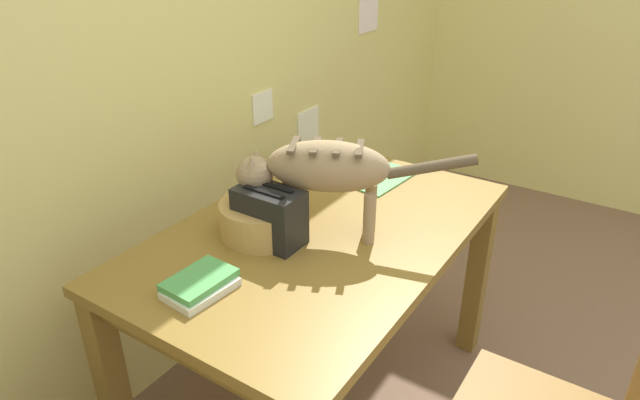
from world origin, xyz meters
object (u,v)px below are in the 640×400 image
object	(u,v)px
coffee_mug	(257,205)
cat	(319,171)
magazine	(378,177)
wicker_basket	(264,217)
dining_table	(320,253)
saucer_bowl	(257,223)
toaster	(270,216)
book_stack	(200,284)

from	to	relation	value
coffee_mug	cat	bearing A→B (deg)	-65.14
cat	magazine	bearing A→B (deg)	-20.68
cat	wicker_basket	bearing A→B (deg)	97.68
dining_table	coffee_mug	size ratio (longest dim) A/B	9.91
saucer_bowl	wicker_basket	size ratio (longest dim) A/B	0.76
cat	saucer_bowl	size ratio (longest dim) A/B	3.11
toaster	cat	bearing A→B (deg)	-37.45
magazine	coffee_mug	bearing A→B (deg)	172.01
saucer_bowl	coffee_mug	size ratio (longest dim) A/B	1.62
coffee_mug	book_stack	size ratio (longest dim) A/B	0.66
dining_table	wicker_basket	bearing A→B (deg)	131.70
coffee_mug	magazine	bearing A→B (deg)	-13.80
saucer_bowl	coffee_mug	bearing A→B (deg)	0.00
cat	magazine	size ratio (longest dim) A/B	2.26
cat	toaster	distance (m)	0.20
magazine	dining_table	bearing A→B (deg)	-170.37
cat	magazine	world-z (taller)	cat
magazine	wicker_basket	distance (m)	0.57
cat	book_stack	bearing A→B (deg)	141.90
wicker_basket	magazine	bearing A→B (deg)	-10.08
coffee_mug	wicker_basket	distance (m)	0.05
book_stack	toaster	distance (m)	0.31
dining_table	toaster	world-z (taller)	toaster
saucer_bowl	wicker_basket	bearing A→B (deg)	-103.00
saucer_bowl	toaster	xyz separation A→B (m)	(-0.04, -0.08, 0.07)
magazine	book_stack	xyz separation A→B (m)	(-0.89, 0.05, 0.02)
wicker_basket	saucer_bowl	bearing A→B (deg)	77.00
coffee_mug	toaster	bearing A→B (deg)	-117.21
coffee_mug	wicker_basket	bearing A→B (deg)	-108.21
saucer_bowl	toaster	bearing A→B (deg)	-115.26
saucer_bowl	magazine	xyz separation A→B (m)	(0.55, -0.13, -0.02)
book_stack	wicker_basket	distance (m)	0.33
cat	wicker_basket	distance (m)	0.23
toaster	wicker_basket	bearing A→B (deg)	56.80
dining_table	book_stack	distance (m)	0.46
saucer_bowl	wicker_basket	xyz separation A→B (m)	(-0.01, -0.03, 0.03)
cat	wicker_basket	xyz separation A→B (m)	(-0.09, 0.14, -0.15)
cat	saucer_bowl	world-z (taller)	cat
wicker_basket	coffee_mug	bearing A→B (deg)	71.79
dining_table	cat	world-z (taller)	cat
saucer_bowl	wicker_basket	distance (m)	0.05
saucer_bowl	magazine	size ratio (longest dim) A/B	0.73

